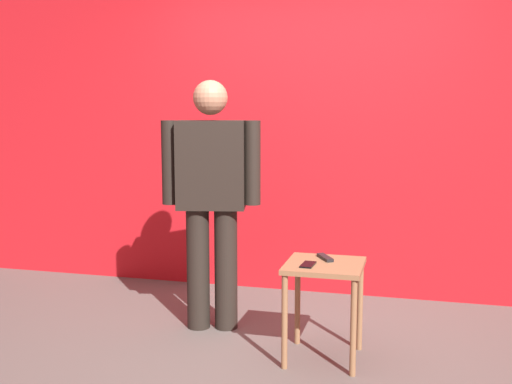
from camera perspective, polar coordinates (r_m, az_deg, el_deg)
The scene contains 6 objects.
ground_plane at distance 3.80m, azimuth 0.42°, elevation -15.64°, with size 12.00×12.00×0.00m, color #59544F.
back_wall_red at distance 5.05m, azimuth 4.93°, elevation 6.14°, with size 6.25×0.12×2.73m, color red.
standing_person at distance 4.18m, azimuth -4.13°, elevation -0.00°, with size 0.67×0.32×1.69m.
side_table at distance 3.76m, azimuth 6.27°, elevation -8.12°, with size 0.46×0.46×0.59m.
cell_phone at distance 3.67m, azimuth 4.79°, elevation -6.65°, with size 0.07×0.14×0.01m, color black.
tv_remote at distance 3.82m, azimuth 6.36°, elevation -5.99°, with size 0.04×0.17×0.02m, color black.
Camera 1 is at (0.86, -3.38, 1.52)m, focal length 43.60 mm.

